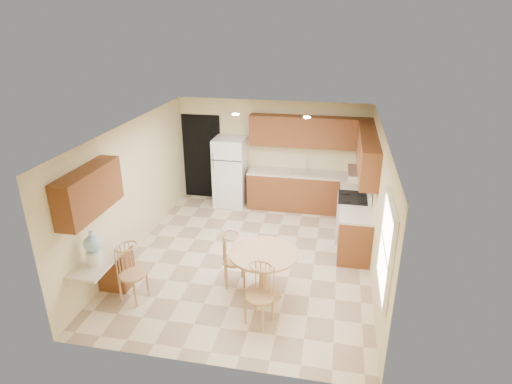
% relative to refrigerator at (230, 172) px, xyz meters
% --- Properties ---
extents(floor, '(5.50, 5.50, 0.00)m').
position_rel_refrigerator_xyz_m(floor, '(0.95, -2.40, -0.83)').
color(floor, beige).
rests_on(floor, ground).
extents(ceiling, '(4.50, 5.50, 0.02)m').
position_rel_refrigerator_xyz_m(ceiling, '(0.95, -2.40, 1.67)').
color(ceiling, white).
rests_on(ceiling, wall_back).
extents(wall_back, '(4.50, 0.02, 2.50)m').
position_rel_refrigerator_xyz_m(wall_back, '(0.95, 0.35, 0.42)').
color(wall_back, beige).
rests_on(wall_back, floor).
extents(wall_front, '(4.50, 0.02, 2.50)m').
position_rel_refrigerator_xyz_m(wall_front, '(0.95, -5.15, 0.42)').
color(wall_front, beige).
rests_on(wall_front, floor).
extents(wall_left, '(0.02, 5.50, 2.50)m').
position_rel_refrigerator_xyz_m(wall_left, '(-1.30, -2.40, 0.42)').
color(wall_left, beige).
rests_on(wall_left, floor).
extents(wall_right, '(0.02, 5.50, 2.50)m').
position_rel_refrigerator_xyz_m(wall_right, '(3.20, -2.40, 0.42)').
color(wall_right, beige).
rests_on(wall_right, floor).
extents(doorway, '(0.90, 0.02, 2.10)m').
position_rel_refrigerator_xyz_m(doorway, '(-0.80, 0.34, 0.22)').
color(doorway, black).
rests_on(doorway, floor).
extents(base_cab_back, '(2.75, 0.60, 0.87)m').
position_rel_refrigerator_xyz_m(base_cab_back, '(1.83, 0.05, -0.39)').
color(base_cab_back, brown).
rests_on(base_cab_back, floor).
extents(counter_back, '(2.75, 0.63, 0.04)m').
position_rel_refrigerator_xyz_m(counter_back, '(1.83, 0.05, 0.06)').
color(counter_back, beige).
rests_on(counter_back, base_cab_back).
extents(base_cab_right_a, '(0.60, 0.59, 0.87)m').
position_rel_refrigerator_xyz_m(base_cab_right_a, '(2.90, -0.54, -0.39)').
color(base_cab_right_a, brown).
rests_on(base_cab_right_a, floor).
extents(counter_right_a, '(0.63, 0.59, 0.04)m').
position_rel_refrigerator_xyz_m(counter_right_a, '(2.90, -0.54, 0.06)').
color(counter_right_a, beige).
rests_on(counter_right_a, base_cab_right_a).
extents(base_cab_right_b, '(0.60, 0.80, 0.87)m').
position_rel_refrigerator_xyz_m(base_cab_right_b, '(2.90, -2.00, -0.39)').
color(base_cab_right_b, brown).
rests_on(base_cab_right_b, floor).
extents(counter_right_b, '(0.63, 0.80, 0.04)m').
position_rel_refrigerator_xyz_m(counter_right_b, '(2.90, -2.00, 0.06)').
color(counter_right_b, beige).
rests_on(counter_right_b, base_cab_right_b).
extents(upper_cab_back, '(2.75, 0.33, 0.70)m').
position_rel_refrigerator_xyz_m(upper_cab_back, '(1.83, 0.19, 1.02)').
color(upper_cab_back, brown).
rests_on(upper_cab_back, wall_back).
extents(upper_cab_right, '(0.33, 2.42, 0.70)m').
position_rel_refrigerator_xyz_m(upper_cab_right, '(3.04, -1.19, 1.02)').
color(upper_cab_right, brown).
rests_on(upper_cab_right, wall_right).
extents(upper_cab_left, '(0.33, 1.40, 0.70)m').
position_rel_refrigerator_xyz_m(upper_cab_left, '(-1.13, -4.00, 1.02)').
color(upper_cab_left, brown).
rests_on(upper_cab_left, wall_left).
extents(sink, '(0.78, 0.44, 0.01)m').
position_rel_refrigerator_xyz_m(sink, '(1.80, 0.05, 0.08)').
color(sink, silver).
rests_on(sink, counter_back).
extents(range_hood, '(0.50, 0.76, 0.14)m').
position_rel_refrigerator_xyz_m(range_hood, '(2.95, -1.22, 0.59)').
color(range_hood, silver).
rests_on(range_hood, upper_cab_right).
extents(desk_pedestal, '(0.48, 0.42, 0.72)m').
position_rel_refrigerator_xyz_m(desk_pedestal, '(-1.05, -3.72, -0.47)').
color(desk_pedestal, brown).
rests_on(desk_pedestal, floor).
extents(desk_top, '(0.50, 1.20, 0.04)m').
position_rel_refrigerator_xyz_m(desk_top, '(-1.05, -4.10, -0.08)').
color(desk_top, beige).
rests_on(desk_top, desk_pedestal).
extents(window, '(0.06, 1.12, 1.30)m').
position_rel_refrigerator_xyz_m(window, '(3.18, -4.25, 0.67)').
color(window, white).
rests_on(window, wall_right).
extents(can_light_a, '(0.14, 0.14, 0.02)m').
position_rel_refrigerator_xyz_m(can_light_a, '(0.45, -1.20, 1.66)').
color(can_light_a, white).
rests_on(can_light_a, ceiling).
extents(can_light_b, '(0.14, 0.14, 0.02)m').
position_rel_refrigerator_xyz_m(can_light_b, '(1.85, -1.20, 1.66)').
color(can_light_b, white).
rests_on(can_light_b, ceiling).
extents(refrigerator, '(0.73, 0.71, 1.65)m').
position_rel_refrigerator_xyz_m(refrigerator, '(0.00, 0.00, 0.00)').
color(refrigerator, white).
rests_on(refrigerator, floor).
extents(stove, '(0.65, 0.76, 1.09)m').
position_rel_refrigerator_xyz_m(stove, '(2.88, -1.22, -0.36)').
color(stove, white).
rests_on(stove, floor).
extents(dining_table, '(1.10, 1.10, 0.82)m').
position_rel_refrigerator_xyz_m(dining_table, '(1.44, -3.52, -0.29)').
color(dining_table, tan).
rests_on(dining_table, floor).
extents(chair_table_a, '(0.42, 0.54, 0.94)m').
position_rel_refrigerator_xyz_m(chair_table_a, '(0.89, -3.36, -0.25)').
color(chair_table_a, tan).
rests_on(chair_table_a, floor).
extents(chair_table_b, '(0.41, 0.46, 0.94)m').
position_rel_refrigerator_xyz_m(chair_table_b, '(1.49, -4.26, -0.26)').
color(chair_table_b, tan).
rests_on(chair_table_b, floor).
extents(chair_desk, '(0.43, 0.55, 0.96)m').
position_rel_refrigerator_xyz_m(chair_desk, '(-0.60, -4.10, -0.24)').
color(chair_desk, tan).
rests_on(chair_desk, floor).
extents(water_crock, '(0.27, 0.27, 0.55)m').
position_rel_refrigerator_xyz_m(water_crock, '(-1.05, -4.25, 0.19)').
color(water_crock, white).
rests_on(water_crock, desk_top).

